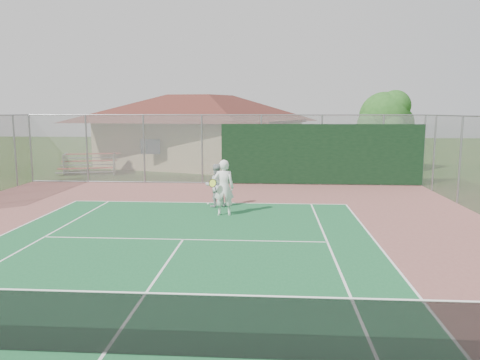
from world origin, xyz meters
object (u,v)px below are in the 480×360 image
bleachers (89,163)px  player_white_front (224,188)px  tree (386,118)px  clubhouse (201,123)px  player_grey_back (216,186)px

bleachers → player_white_front: player_white_front is taller
tree → player_white_front: 15.52m
bleachers → player_white_front: 14.19m
clubhouse → tree: size_ratio=3.06×
bleachers → player_white_front: (9.15, -10.83, 0.37)m
bleachers → player_grey_back: player_grey_back is taller
tree → player_white_front: size_ratio=2.49×
bleachers → player_grey_back: size_ratio=2.16×
player_white_front → player_grey_back: (-0.45, 1.45, -0.16)m
bleachers → player_white_front: size_ratio=1.81×
player_white_front → clubhouse: bearing=-81.6°
tree → player_grey_back: tree is taller
bleachers → tree: (17.69, 1.93, 2.62)m
clubhouse → player_white_front: (3.08, -15.26, -1.87)m
clubhouse → player_grey_back: clubhouse is taller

